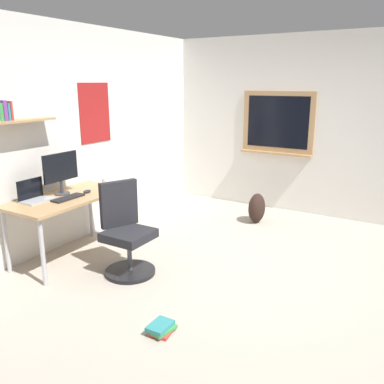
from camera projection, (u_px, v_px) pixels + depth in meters
ground_plane at (259, 280)px, 4.11m from camera, size 5.20×5.20×0.00m
wall_back at (76, 135)px, 4.98m from camera, size 5.00×0.30×2.60m
wall_right at (326, 127)px, 5.81m from camera, size 0.22×5.00×2.60m
desk at (68, 203)px, 4.47m from camera, size 1.33×0.67×0.72m
office_chair at (126, 235)px, 4.19m from camera, size 0.54×0.56×0.95m
laptop at (34, 196)px, 4.26m from camera, size 0.31×0.21×0.23m
monitor_primary at (61, 170)px, 4.46m from camera, size 0.46×0.17×0.46m
keyboard at (68, 198)px, 4.35m from camera, size 0.37×0.13×0.02m
computer_mouse at (87, 191)px, 4.58m from camera, size 0.10×0.06×0.03m
coffee_mug at (105, 182)px, 4.89m from camera, size 0.08×0.08×0.09m
backpack at (257, 208)px, 5.74m from camera, size 0.32×0.22×0.42m
book_stack_on_floor at (162, 328)px, 3.23m from camera, size 0.25×0.18×0.08m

